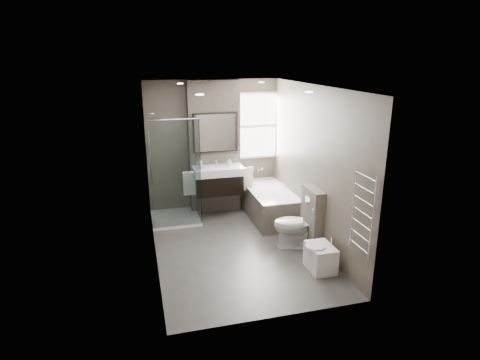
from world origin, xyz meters
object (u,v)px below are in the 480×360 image
object	(u,v)px
bathtub	(269,202)
toilet	(297,225)
bidet	(320,257)
vanity	(218,180)

from	to	relation	value
bathtub	toilet	world-z (taller)	toilet
bathtub	bidet	xyz separation A→B (m)	(0.09, -2.09, -0.11)
vanity	bathtub	size ratio (longest dim) A/B	0.59
bidet	vanity	bearing A→B (deg)	112.78
bathtub	toilet	size ratio (longest dim) A/B	2.06
bathtub	toilet	xyz separation A→B (m)	(0.05, -1.31, 0.07)
bathtub	toilet	distance (m)	1.31
vanity	toilet	size ratio (longest dim) A/B	1.22
vanity	bidet	bearing A→B (deg)	-67.22
bathtub	bidet	distance (m)	2.10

